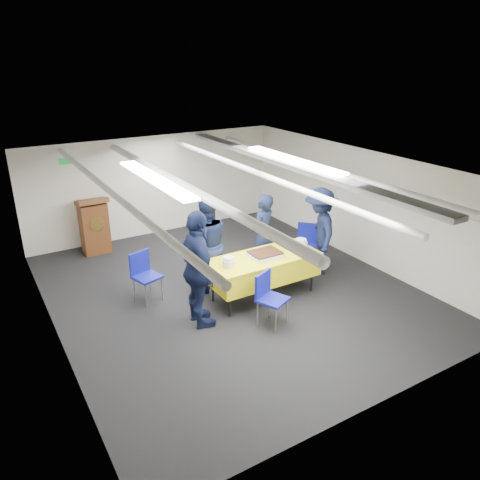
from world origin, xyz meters
The scene contains 14 objects.
ground centered at (0.00, 0.00, 0.00)m, with size 7.00×7.00×0.00m, color black.
room_shell centered at (0.09, 0.41, 1.81)m, with size 6.00×7.00×2.30m.
serving_table centered at (0.40, -0.47, 0.56)m, with size 1.95×0.84×0.77m.
sheet_cake centered at (0.42, -0.49, 0.82)m, with size 0.55×0.43×0.09m.
plate_stack_left centered at (-0.32, -0.52, 0.85)m, with size 0.21×0.21×0.18m.
plate_stack_right centered at (1.16, -0.52, 0.85)m, with size 0.24×0.24×0.18m.
podium centered at (-1.60, 3.05, 0.61)m, with size 0.62×0.53×1.25m.
chair_near centered at (-0.03, -1.25, 0.53)m, with size 0.55×0.55×0.87m.
chair_right centered at (1.87, 0.18, 0.53)m, with size 0.59×0.59×0.87m.
chair_left centered at (-1.43, 0.52, 0.53)m, with size 0.52×0.52×0.87m.
sailor_a centered at (0.82, 0.22, 0.83)m, with size 0.60×0.39×1.65m, color black.
sailor_b centered at (-0.33, 0.28, 0.88)m, with size 0.86×0.67×1.77m, color black.
sailor_c centered at (-0.97, -0.71, 0.95)m, with size 1.11×0.46×1.90m, color black.
sailor_d centered at (1.86, -0.21, 0.85)m, with size 1.10×0.63×1.71m, color black.
Camera 1 is at (-3.74, -6.57, 4.07)m, focal length 35.00 mm.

